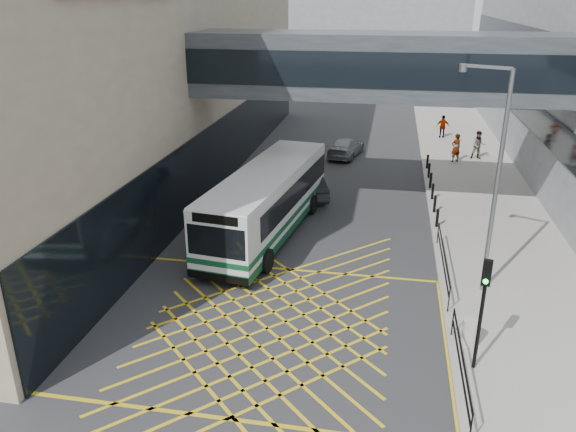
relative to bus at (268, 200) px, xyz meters
The scene contains 18 objects.
ground 8.43m from the bus, 78.13° to the right, with size 120.00×120.00×0.00m, color #333335.
building_whsmith 19.17m from the bus, 154.07° to the left, with size 24.17×42.00×16.00m.
building_far 52.43m from the bus, 90.33° to the left, with size 28.00×16.00×18.00m, color gray.
skybridge 8.42m from the bus, 39.84° to the left, with size 20.00×4.10×3.00m.
pavement 12.85m from the bus, 32.90° to the left, with size 6.00×54.00×0.16m, color #9F9A91.
box_junction 8.43m from the bus, 78.13° to the right, with size 12.00×9.00×0.01m.
bus is the anchor object (origin of this frame).
car_white 3.27m from the bus, 121.64° to the right, with size 1.73×4.22×1.34m, color silver.
car_dark 5.69m from the bus, 80.36° to the left, with size 1.78×4.55×1.42m, color black.
car_silver 14.71m from the bus, 80.45° to the left, with size 1.84×4.35×1.35m, color gray.
traffic_light 12.56m from the bus, 48.26° to the right, with size 0.29×0.44×3.69m.
street_lamp 10.48m from the bus, 24.39° to the right, with size 1.82×0.94×8.29m.
litter_bin 11.67m from the bus, 43.94° to the right, with size 0.53×0.53×0.91m, color #ADA89E.
kerb_railings 10.10m from the bus, 38.76° to the right, with size 0.05×12.54×1.00m.
bollards 10.60m from the bus, 41.05° to the left, with size 0.14×10.14×0.90m.
pedestrian_a 17.00m from the bus, 54.58° to the left, with size 0.75×0.54×1.90m, color gray.
pedestrian_b 18.74m from the bus, 52.40° to the left, with size 0.93×0.54×1.91m, color gray.
pedestrian_c 22.82m from the bus, 65.41° to the left, with size 1.03×0.50×1.75m, color gray.
Camera 1 is at (3.67, -16.07, 10.67)m, focal length 35.00 mm.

